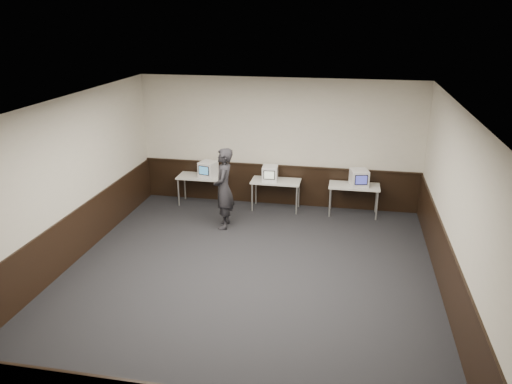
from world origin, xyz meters
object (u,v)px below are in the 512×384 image
Objects in this scene: emac_left at (208,169)px; emac_center at (270,173)px; desk_center at (276,183)px; desk_right at (354,188)px; desk_left at (202,179)px; emac_right at (359,178)px; person at (224,189)px.

emac_left reaches higher than emac_center.
desk_center is 1.00× the size of desk_right.
emac_left is 1.58m from emac_center.
desk_left and desk_center have the same top height.
desk_left is at bearing 166.28° from emac_right.
desk_left is 2.86× the size of emac_center.
person reaches higher than desk_center.
emac_left is 0.27× the size of person.
desk_center is 0.30m from emac_center.
desk_left and desk_right have the same top height.
desk_right is at bearing 15.18° from emac_left.
desk_left is 1.90m from desk_center.
desk_right is 2.44× the size of emac_left.
emac_center is at bearing -1.02° from desk_left.
emac_right is (3.90, -0.04, 0.27)m from desk_left.
person is at bearing -170.06° from emac_right.
desk_left is 2.44× the size of emac_left.
emac_right reaches higher than desk_left.
desk_left is at bearing 180.00° from desk_right.
person is (0.91, -1.31, 0.25)m from desk_left.
emac_left is at bearing 175.60° from emac_center.
person is (-2.89, -1.31, 0.25)m from desk_right.
desk_center is 2.44× the size of emac_left.
emac_right is at bearing 14.59° from emac_left.
desk_center is (1.90, 0.00, 0.00)m from desk_left.
emac_right is at bearing 105.60° from person.
emac_center reaches higher than desk_center.
desk_right is 2.38× the size of emac_right.
emac_left is 0.98× the size of emac_right.
emac_right is at bearing -0.56° from desk_left.
desk_center is 1.75m from emac_left.
desk_right is 3.18m from person.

